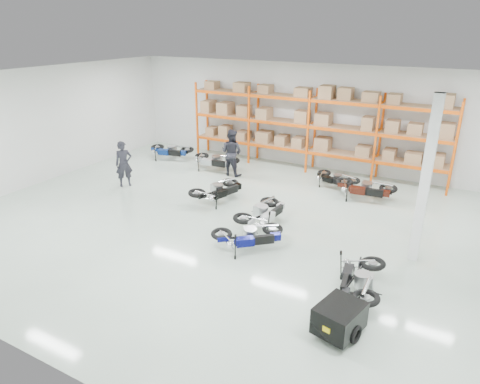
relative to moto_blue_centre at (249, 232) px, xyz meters
The scene contains 14 objects.
room 2.32m from the moto_blue_centre, 129.88° to the left, with size 18.00×18.00×18.00m.
pallet_rack 7.92m from the moto_blue_centre, 97.54° to the left, with size 11.28×0.98×3.62m.
structural_column 4.83m from the moto_blue_centre, 22.28° to the left, with size 0.25×0.25×4.50m, color white.
moto_blue_centre is the anchor object (origin of this frame).
moto_silver_left 1.64m from the moto_blue_centre, 101.97° to the left, with size 0.84×1.88×1.15m, color silver, non-canonical shape.
moto_black_far_left 3.69m from the moto_blue_centre, 135.29° to the left, with size 0.83×1.87×1.15m, color black, non-canonical shape.
moto_touring_right 3.37m from the moto_blue_centre, 12.13° to the right, with size 0.82×1.85×1.13m, color black, non-canonical shape.
trailer 4.03m from the moto_blue_centre, 34.97° to the right, with size 1.00×1.72×0.70m.
moto_back_a 9.44m from the moto_blue_centre, 141.05° to the left, with size 0.83×1.87×1.14m, color navy, non-canonical shape.
moto_back_b 7.27m from the moto_blue_centre, 129.77° to the left, with size 0.83×1.88×1.15m, color #A9AEB3, non-canonical shape.
moto_back_c 6.06m from the moto_blue_centre, 83.70° to the left, with size 0.71×1.59×0.97m, color black, non-canonical shape.
moto_back_d 5.69m from the moto_blue_centre, 69.86° to the left, with size 0.85×1.90×1.16m, color #3F140C, non-canonical shape.
person_left 7.08m from the moto_blue_centre, 161.72° to the left, with size 0.66×0.43×1.81m, color #212129.
person_back 6.54m from the moto_blue_centre, 124.20° to the left, with size 0.96×0.75×1.97m, color #22212A.
Camera 1 is at (5.99, -10.80, 6.01)m, focal length 32.00 mm.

